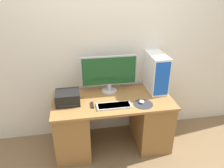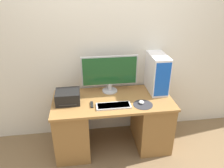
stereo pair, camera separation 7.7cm
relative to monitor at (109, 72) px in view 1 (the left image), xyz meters
name	(u,v)px [view 1 (the left image)]	position (x,y,z in m)	size (l,w,h in m)	color
ground_plane	(117,163)	(0.01, -0.56, -0.98)	(12.00, 12.00, 0.00)	brown
wall_back	(107,40)	(0.01, 0.18, 0.37)	(6.40, 0.05, 2.70)	silver
desk	(113,122)	(0.01, -0.22, -0.61)	(1.47, 0.69, 0.71)	olive
monitor	(109,72)	(0.00, 0.00, 0.00)	(0.71, 0.20, 0.48)	#B7B7BC
keyboard	(114,106)	(0.00, -0.38, -0.26)	(0.40, 0.15, 0.02)	silver
mousepad	(143,104)	(0.34, -0.39, -0.27)	(0.23, 0.23, 0.00)	#2D2D33
mouse	(142,102)	(0.33, -0.37, -0.25)	(0.06, 0.07, 0.03)	silver
computer_tower	(156,73)	(0.61, -0.05, -0.03)	(0.21, 0.43, 0.49)	white
printer	(68,98)	(-0.53, -0.22, -0.20)	(0.28, 0.25, 0.15)	black
remote_control	(92,105)	(-0.25, -0.32, -0.26)	(0.03, 0.13, 0.02)	black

